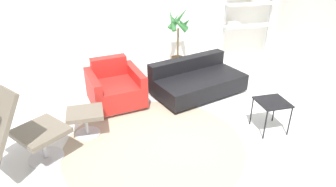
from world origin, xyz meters
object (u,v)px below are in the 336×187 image
at_px(side_table, 272,105).
at_px(shelf_unit, 251,1).
at_px(couch_low, 197,82).
at_px(armchair_red, 115,89).
at_px(lounge_chair, 5,122).
at_px(potted_plant, 178,41).
at_px(ottoman, 85,117).

xyz_separation_m(side_table, shelf_unit, (1.12, 2.93, 0.87)).
distance_m(couch_low, shelf_unit, 2.55).
height_order(armchair_red, side_table, armchair_red).
bearing_deg(lounge_chair, potted_plant, 96.83).
relative_size(side_table, shelf_unit, 0.25).
xyz_separation_m(couch_low, potted_plant, (0.01, 1.26, 0.38)).
bearing_deg(potted_plant, armchair_red, -138.36).
relative_size(ottoman, armchair_red, 0.50).
xyz_separation_m(side_table, potted_plant, (-0.61, 2.67, 0.18)).
xyz_separation_m(lounge_chair, couch_low, (2.76, 1.50, -0.51)).
xyz_separation_m(armchair_red, side_table, (2.09, -1.36, 0.14)).
bearing_deg(couch_low, ottoman, 6.42).
height_order(ottoman, shelf_unit, shelf_unit).
xyz_separation_m(couch_low, shelf_unit, (1.75, 1.53, 1.06)).
xyz_separation_m(potted_plant, shelf_unit, (1.74, 0.26, 0.68)).
bearing_deg(couch_low, lounge_chair, 10.95).
xyz_separation_m(lounge_chair, potted_plant, (2.77, 2.77, -0.13)).
height_order(couch_low, potted_plant, potted_plant).
distance_m(armchair_red, potted_plant, 2.00).
distance_m(armchair_red, couch_low, 1.46).
relative_size(ottoman, potted_plant, 0.39).
height_order(armchair_red, potted_plant, potted_plant).
distance_m(ottoman, armchair_red, 0.96).
bearing_deg(lounge_chair, armchair_red, 100.21).
relative_size(lounge_chair, ottoman, 2.47).
height_order(potted_plant, shelf_unit, shelf_unit).
height_order(lounge_chair, ottoman, lounge_chair).
bearing_deg(couch_low, side_table, 96.31).
bearing_deg(ottoman, side_table, -11.72).
distance_m(armchair_red, shelf_unit, 3.72).
relative_size(armchair_red, shelf_unit, 0.52).
distance_m(lounge_chair, couch_low, 3.18).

